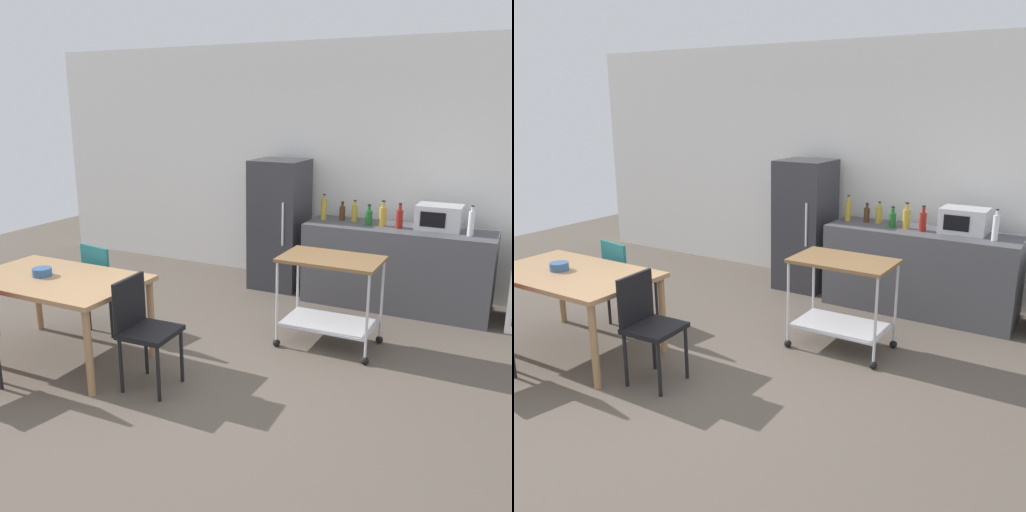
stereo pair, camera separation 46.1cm
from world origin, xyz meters
TOP-DOWN VIEW (x-y plane):
  - ground_plane at (0.00, 0.00)m, footprint 12.00×12.00m
  - back_wall at (0.00, 3.20)m, footprint 8.40×0.12m
  - kitchen_counter at (0.90, 2.60)m, footprint 2.00×0.64m
  - dining_table at (-1.43, -0.02)m, footprint 1.50×0.90m
  - chair_teal at (-1.48, 0.65)m, footprint 0.46×0.46m
  - chair_black at (-0.47, -0.09)m, footprint 0.42×0.42m
  - refrigerator at (-0.55, 2.70)m, footprint 0.60×0.63m
  - kitchen_cart at (0.59, 1.29)m, footprint 0.91×0.57m
  - bottle_sparkling_water at (0.03, 2.64)m, footprint 0.07×0.07m
  - bottle_hot_sauce at (0.23, 2.69)m, footprint 0.07×0.07m
  - bottle_vinegar at (0.38, 2.69)m, footprint 0.07×0.07m
  - bottle_soy_sauce at (0.57, 2.59)m, footprint 0.08×0.08m
  - bottle_wine at (0.72, 2.59)m, footprint 0.08×0.08m
  - bottle_soda at (0.91, 2.55)m, footprint 0.08×0.08m
  - microwave at (1.29, 2.69)m, footprint 0.46×0.35m
  - bottle_olive_oil at (1.63, 2.52)m, footprint 0.06×0.06m
  - fruit_bowl at (-1.57, -0.04)m, footprint 0.16×0.16m

SIDE VIEW (x-z plane):
  - ground_plane at x=0.00m, z-range 0.00..0.00m
  - kitchen_counter at x=0.90m, z-range 0.00..0.90m
  - chair_teal at x=-1.48m, z-range 0.07..0.96m
  - chair_black at x=-0.47m, z-range 0.07..0.96m
  - kitchen_cart at x=0.59m, z-range 0.15..1.00m
  - dining_table at x=-1.43m, z-range 0.30..1.05m
  - refrigerator at x=-0.55m, z-range 0.00..1.55m
  - fruit_bowl at x=-1.57m, z-range 0.75..0.82m
  - bottle_soy_sauce at x=0.57m, z-range 0.87..1.10m
  - bottle_hot_sauce at x=0.23m, z-range 0.88..1.09m
  - bottle_vinegar at x=0.38m, z-range 0.88..1.12m
  - bottle_soda at x=0.91m, z-range 0.87..1.14m
  - bottle_wine at x=0.72m, z-range 0.87..1.15m
  - bottle_sparkling_water at x=0.03m, z-range 0.88..1.17m
  - microwave at x=1.29m, z-range 0.90..1.16m
  - bottle_olive_oil at x=1.63m, z-range 0.88..1.19m
  - back_wall at x=0.00m, z-range 0.00..2.90m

